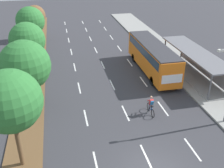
{
  "coord_description": "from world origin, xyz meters",
  "views": [
    {
      "loc": [
        -5.23,
        -11.74,
        12.71
      ],
      "look_at": [
        -0.47,
        10.36,
        1.2
      ],
      "focal_mm": 41.99,
      "sensor_mm": 36.0,
      "label": 1
    }
  ],
  "objects_px": {
    "median_tree_fifth": "(35,16)",
    "median_tree_fourth": "(30,21)",
    "cyclist": "(151,106)",
    "bus_shelter": "(196,61)",
    "median_tree_third": "(27,40)",
    "bus": "(152,55)",
    "median_tree_second": "(25,66)",
    "median_tree_nearest": "(10,101)"
  },
  "relations": [
    {
      "from": "cyclist",
      "to": "median_tree_second",
      "type": "distance_m",
      "value": 11.17
    },
    {
      "from": "median_tree_fifth",
      "to": "median_tree_fourth",
      "type": "bearing_deg",
      "value": -91.51
    },
    {
      "from": "bus_shelter",
      "to": "cyclist",
      "type": "relative_size",
      "value": 6.4
    },
    {
      "from": "cyclist",
      "to": "median_tree_nearest",
      "type": "distance_m",
      "value": 11.91
    },
    {
      "from": "bus_shelter",
      "to": "median_tree_fifth",
      "type": "relative_size",
      "value": 2.21
    },
    {
      "from": "median_tree_fifth",
      "to": "cyclist",
      "type": "bearing_deg",
      "value": -66.83
    },
    {
      "from": "bus_shelter",
      "to": "median_tree_nearest",
      "type": "distance_m",
      "value": 20.79
    },
    {
      "from": "bus",
      "to": "median_tree_nearest",
      "type": "distance_m",
      "value": 18.75
    },
    {
      "from": "cyclist",
      "to": "median_tree_nearest",
      "type": "height_order",
      "value": "median_tree_nearest"
    },
    {
      "from": "median_tree_second",
      "to": "median_tree_third",
      "type": "distance_m",
      "value": 7.09
    },
    {
      "from": "bus",
      "to": "median_tree_third",
      "type": "height_order",
      "value": "median_tree_third"
    },
    {
      "from": "bus_shelter",
      "to": "median_tree_nearest",
      "type": "relative_size",
      "value": 1.73
    },
    {
      "from": "median_tree_second",
      "to": "bus",
      "type": "bearing_deg",
      "value": 22.72
    },
    {
      "from": "median_tree_fourth",
      "to": "median_tree_fifth",
      "type": "distance_m",
      "value": 7.14
    },
    {
      "from": "bus_shelter",
      "to": "cyclist",
      "type": "bearing_deg",
      "value": -140.14
    },
    {
      "from": "median_tree_fifth",
      "to": "median_tree_third",
      "type": "bearing_deg",
      "value": -90.5
    },
    {
      "from": "bus",
      "to": "cyclist",
      "type": "relative_size",
      "value": 6.2
    },
    {
      "from": "bus_shelter",
      "to": "median_tree_third",
      "type": "relative_size",
      "value": 1.93
    },
    {
      "from": "bus",
      "to": "median_tree_second",
      "type": "relative_size",
      "value": 1.8
    },
    {
      "from": "median_tree_fourth",
      "to": "median_tree_third",
      "type": "bearing_deg",
      "value": -89.49
    },
    {
      "from": "median_tree_second",
      "to": "median_tree_fifth",
      "type": "height_order",
      "value": "median_tree_second"
    },
    {
      "from": "bus_shelter",
      "to": "bus",
      "type": "distance_m",
      "value": 4.9
    },
    {
      "from": "median_tree_second",
      "to": "median_tree_fourth",
      "type": "relative_size",
      "value": 0.98
    },
    {
      "from": "median_tree_third",
      "to": "median_tree_fourth",
      "type": "height_order",
      "value": "median_tree_fourth"
    },
    {
      "from": "median_tree_nearest",
      "to": "bus_shelter",
      "type": "bearing_deg",
      "value": 30.03
    },
    {
      "from": "cyclist",
      "to": "median_tree_fifth",
      "type": "height_order",
      "value": "median_tree_fifth"
    },
    {
      "from": "bus_shelter",
      "to": "median_tree_fourth",
      "type": "relative_size",
      "value": 1.83
    },
    {
      "from": "median_tree_nearest",
      "to": "median_tree_fifth",
      "type": "distance_m",
      "value": 28.37
    },
    {
      "from": "median_tree_fourth",
      "to": "median_tree_fifth",
      "type": "relative_size",
      "value": 1.21
    },
    {
      "from": "bus_shelter",
      "to": "median_tree_fifth",
      "type": "bearing_deg",
      "value": 134.59
    },
    {
      "from": "median_tree_second",
      "to": "median_tree_nearest",
      "type": "bearing_deg",
      "value": -91.53
    },
    {
      "from": "median_tree_third",
      "to": "median_tree_fifth",
      "type": "distance_m",
      "value": 14.18
    },
    {
      "from": "bus_shelter",
      "to": "median_tree_fourth",
      "type": "height_order",
      "value": "median_tree_fourth"
    },
    {
      "from": "bus_shelter",
      "to": "median_tree_second",
      "type": "height_order",
      "value": "median_tree_second"
    },
    {
      "from": "cyclist",
      "to": "median_tree_third",
      "type": "distance_m",
      "value": 14.96
    },
    {
      "from": "bus_shelter",
      "to": "median_tree_nearest",
      "type": "bearing_deg",
      "value": -149.97
    },
    {
      "from": "cyclist",
      "to": "median_tree_fourth",
      "type": "height_order",
      "value": "median_tree_fourth"
    },
    {
      "from": "cyclist",
      "to": "median_tree_second",
      "type": "bearing_deg",
      "value": 163.66
    },
    {
      "from": "median_tree_third",
      "to": "bus_shelter",
      "type": "bearing_deg",
      "value": -12.22
    },
    {
      "from": "bus_shelter",
      "to": "median_tree_fifth",
      "type": "height_order",
      "value": "median_tree_fifth"
    },
    {
      "from": "bus_shelter",
      "to": "bus",
      "type": "height_order",
      "value": "bus"
    },
    {
      "from": "median_tree_third",
      "to": "median_tree_fifth",
      "type": "bearing_deg",
      "value": 89.5
    }
  ]
}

